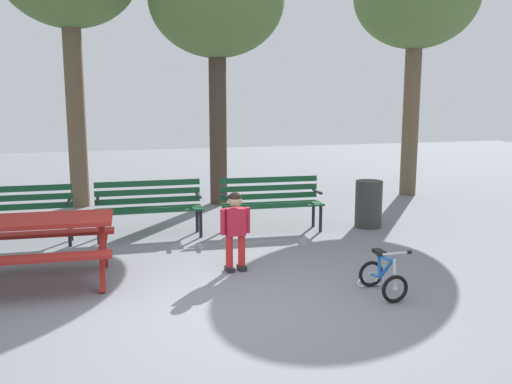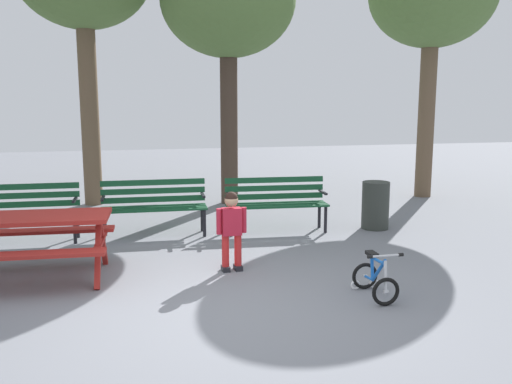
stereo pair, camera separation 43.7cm
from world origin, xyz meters
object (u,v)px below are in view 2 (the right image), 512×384
Objects in this scene: park_bench_left at (154,203)px; picnic_table at (30,230)px; child_standing at (232,225)px; park_bench_far_left at (22,208)px; kids_bicycle at (375,279)px; park_bench_right at (276,199)px; trash_bin at (375,205)px.

picnic_table is at bearing -129.06° from park_bench_left.
child_standing is (0.84, -2.03, 0.06)m from park_bench_left.
park_bench_far_left is (-0.40, 1.85, -0.08)m from picnic_table.
child_standing is (2.74, -2.04, 0.06)m from park_bench_far_left.
park_bench_left is at bearing 123.39° from kids_bicycle.
picnic_table is 1.15× the size of park_bench_right.
picnic_table is 2.35m from child_standing.
kids_bicycle is (4.06, -3.29, -0.31)m from park_bench_far_left.
trash_bin is (2.68, 1.67, -0.19)m from child_standing.
child_standing is 3.16m from trash_bin.
park_bench_far_left is 5.23m from kids_bicycle.
park_bench_left is at bearing 175.20° from park_bench_right.
child_standing is at bearing -67.51° from park_bench_left.
park_bench_far_left is at bearing 141.02° from kids_bicycle.
park_bench_left reaches higher than trash_bin.
child_standing is at bearing -4.52° from picnic_table.
park_bench_far_left reaches higher than picnic_table.
trash_bin is (3.52, -0.36, -0.13)m from park_bench_left.
kids_bicycle is (0.26, -3.12, -0.31)m from park_bench_right.
picnic_table is 1.16× the size of park_bench_far_left.
trash_bin is at bearing -3.91° from park_bench_far_left.
picnic_table is 2.44× the size of trash_bin.
trash_bin is at bearing -5.89° from park_bench_left.
child_standing is (2.34, -0.19, -0.02)m from picnic_table.
park_bench_right is 1.65× the size of child_standing.
picnic_table is 2.38m from park_bench_left.
picnic_table reaches higher than kids_bicycle.
park_bench_far_left is 0.99× the size of park_bench_right.
trash_bin is (1.62, -0.20, -0.13)m from park_bench_right.
picnic_table is 1.90× the size of child_standing.
child_standing is at bearing -36.64° from park_bench_far_left.
park_bench_far_left is 1.90m from park_bench_left.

